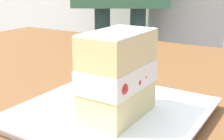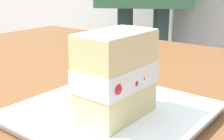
{
  "view_description": "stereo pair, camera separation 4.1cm",
  "coord_description": "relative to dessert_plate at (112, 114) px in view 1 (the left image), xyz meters",
  "views": [
    {
      "loc": [
        0.12,
        0.45,
        0.89
      ],
      "look_at": [
        -0.21,
        0.24,
        0.77
      ],
      "focal_mm": 48.85,
      "sensor_mm": 36.0,
      "label": 1
    },
    {
      "loc": [
        0.1,
        0.48,
        0.89
      ],
      "look_at": [
        -0.21,
        0.24,
        0.77
      ],
      "focal_mm": 48.85,
      "sensor_mm": 36.0,
      "label": 2
    }
  ],
  "objects": [
    {
      "name": "dessert_plate",
      "position": [
        0.0,
        0.0,
        0.0
      ],
      "size": [
        0.24,
        0.24,
        0.02
      ],
      "color": "white",
      "rests_on": "patio_table"
    },
    {
      "name": "cake_slice",
      "position": [
        0.02,
        0.02,
        0.06
      ],
      "size": [
        0.11,
        0.07,
        0.11
      ],
      "color": "#EAD18C",
      "rests_on": "dessert_plate"
    },
    {
      "name": "dessert_fork",
      "position": [
        -0.2,
        -0.18,
        -0.0
      ],
      "size": [
        0.14,
        0.13,
        0.01
      ],
      "color": "silver",
      "rests_on": "patio_table"
    }
  ]
}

